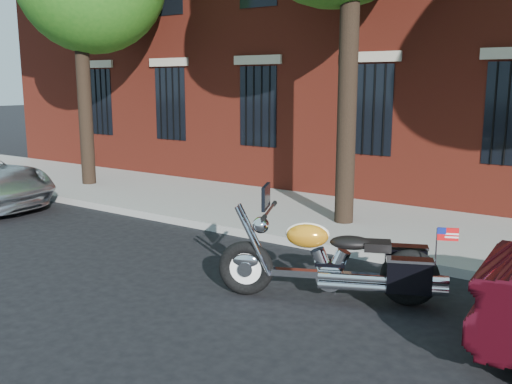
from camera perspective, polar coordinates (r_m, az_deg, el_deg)
The scene contains 4 objects.
ground at distance 9.07m, azimuth -2.35°, elevation -7.10°, with size 120.00×120.00×0.00m, color black.
curb at distance 10.14m, azimuth 2.38°, elevation -4.71°, with size 40.00×0.16×0.15m, color gray.
sidewalk at distance 11.72m, azimuth 7.32°, elevation -2.64°, with size 40.00×3.60×0.15m, color gray.
motorcycle at distance 7.45m, azimuth 8.17°, elevation -7.14°, with size 2.89×1.58×1.50m.
Camera 1 is at (5.22, -6.87, 2.81)m, focal length 40.00 mm.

